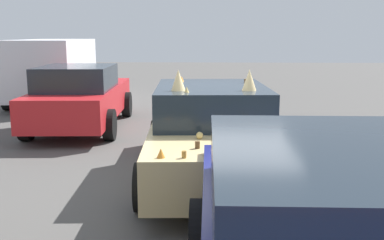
% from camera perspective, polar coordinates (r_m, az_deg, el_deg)
% --- Properties ---
extents(ground_plane, '(60.00, 60.00, 0.00)m').
position_cam_1_polar(ground_plane, '(7.16, 2.42, -7.11)').
color(ground_plane, '#514F4C').
extents(art_car_decorated, '(4.65, 2.27, 1.72)m').
position_cam_1_polar(art_car_decorated, '(7.00, 2.45, -1.43)').
color(art_car_decorated, '#D8BC7F').
rests_on(art_car_decorated, ground).
extents(parked_van_behind_right, '(5.46, 2.65, 2.05)m').
position_cam_1_polar(parked_van_behind_right, '(15.52, -17.09, 6.43)').
color(parked_van_behind_right, silver).
rests_on(parked_van_behind_right, ground).
extents(parked_sedan_near_left, '(4.66, 2.17, 1.50)m').
position_cam_1_polar(parked_sedan_near_left, '(11.00, -13.87, 2.88)').
color(parked_sedan_near_left, red).
rests_on(parked_sedan_near_left, ground).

